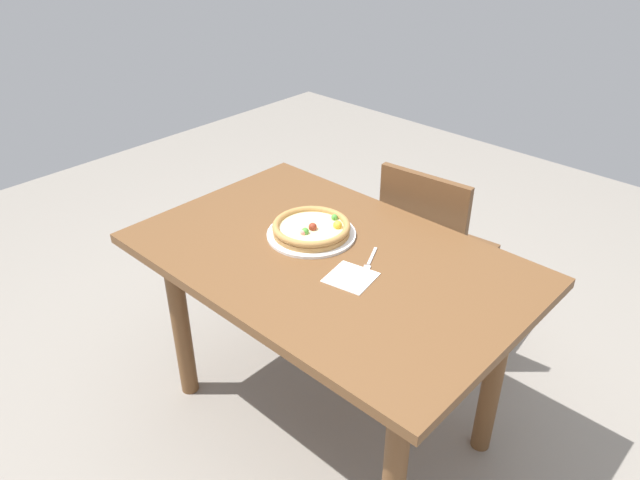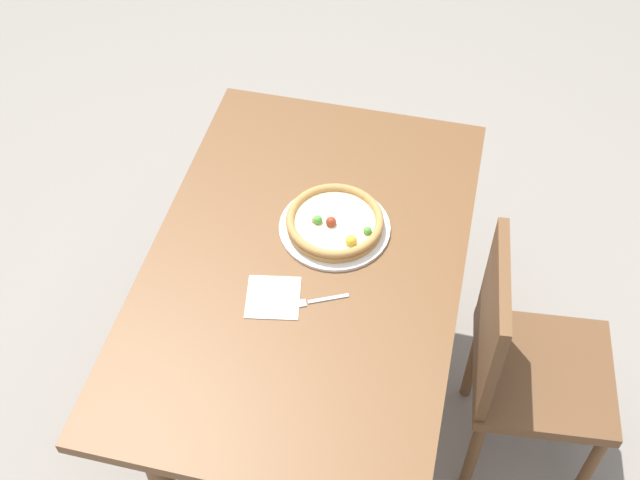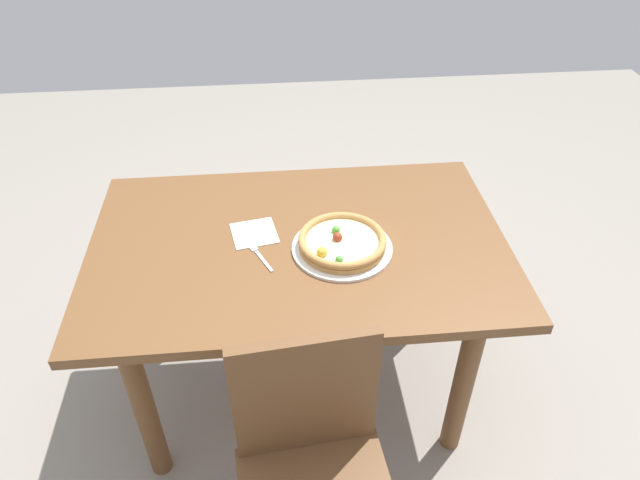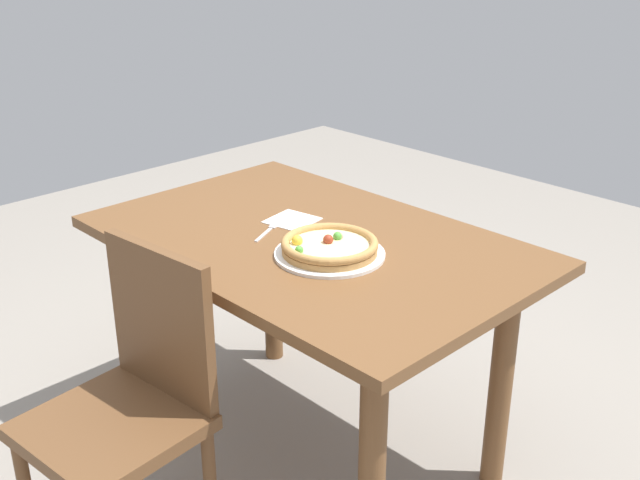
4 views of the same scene
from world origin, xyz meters
name	(u,v)px [view 1 (image 1 of 4)]	position (x,y,z in m)	size (l,w,h in m)	color
ground_plane	(328,415)	(0.00, 0.00, 0.00)	(6.00, 6.00, 0.00)	gray
dining_table	(329,284)	(0.00, 0.00, 0.64)	(1.32, 0.86, 0.76)	brown
chair_near	(431,251)	(-0.01, -0.64, 0.48)	(0.44, 0.44, 0.88)	brown
plate	(311,234)	(0.13, -0.05, 0.76)	(0.31, 0.31, 0.01)	white
pizza	(312,228)	(0.13, -0.05, 0.79)	(0.27, 0.27, 0.05)	#B78447
fork	(369,263)	(-0.13, -0.05, 0.76)	(0.09, 0.16, 0.00)	silver
napkin	(351,277)	(-0.14, 0.05, 0.76)	(0.14, 0.14, 0.00)	white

